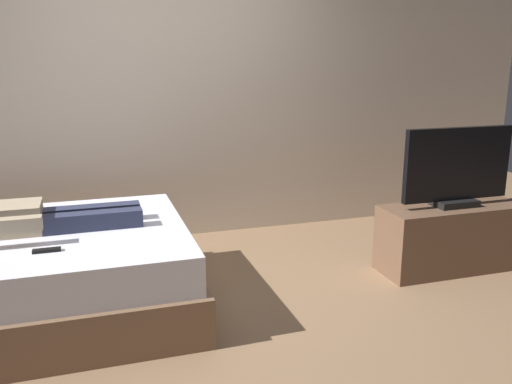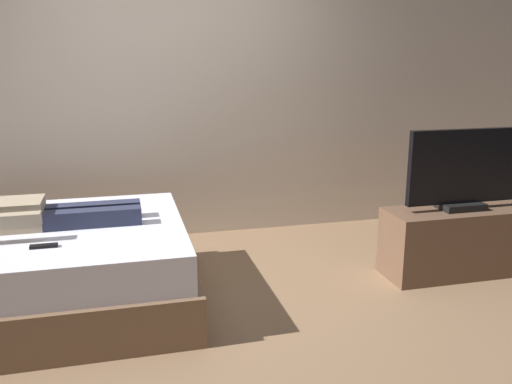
% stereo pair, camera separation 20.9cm
% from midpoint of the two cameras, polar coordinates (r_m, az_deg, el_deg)
% --- Properties ---
extents(ground_plane, '(10.00, 10.00, 0.00)m').
position_cam_midpoint_polar(ground_plane, '(3.53, -3.71, -12.74)').
color(ground_plane, '#8C6B4C').
extents(back_wall, '(6.40, 0.10, 2.80)m').
position_cam_midpoint_polar(back_wall, '(4.87, -2.98, 11.86)').
color(back_wall, beige).
rests_on(back_wall, ground).
extents(bed, '(2.08, 1.52, 0.54)m').
position_cam_midpoint_polar(bed, '(3.73, -21.62, -7.78)').
color(bed, brown).
rests_on(bed, ground).
extents(person, '(1.26, 0.46, 0.18)m').
position_cam_midpoint_polar(person, '(3.65, -21.62, -2.35)').
color(person, tan).
rests_on(person, bed).
extents(remote, '(0.15, 0.04, 0.02)m').
position_cam_midpoint_polar(remote, '(3.27, -19.71, -5.39)').
color(remote, black).
rests_on(remote, bed).
extents(tv_stand, '(1.10, 0.40, 0.50)m').
position_cam_midpoint_polar(tv_stand, '(4.36, 21.68, -4.84)').
color(tv_stand, brown).
rests_on(tv_stand, ground).
extents(tv, '(0.88, 0.20, 0.59)m').
position_cam_midpoint_polar(tv, '(4.23, 22.34, 2.04)').
color(tv, black).
rests_on(tv, tv_stand).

